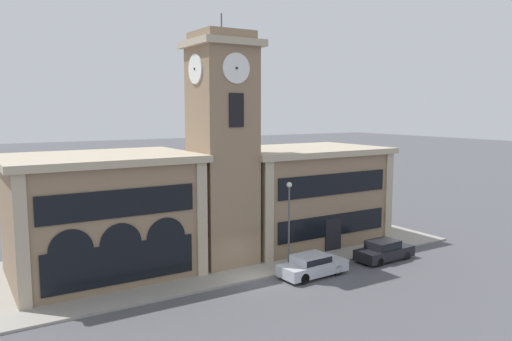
# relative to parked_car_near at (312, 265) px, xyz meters

# --- Properties ---
(ground_plane) EXTENTS (300.00, 300.00, 0.00)m
(ground_plane) POSITION_rel_parked_car_near_xyz_m (-3.59, 1.14, -0.76)
(ground_plane) COLOR #4C4C51
(sidewalk_kerb) EXTENTS (37.25, 12.58, 0.15)m
(sidewalk_kerb) POSITION_rel_parked_car_near_xyz_m (-3.59, 7.43, -0.69)
(sidewalk_kerb) COLOR gray
(sidewalk_kerb) RESTS_ON ground_plane
(clock_tower) EXTENTS (4.53, 4.53, 17.18)m
(clock_tower) POSITION_rel_parked_car_near_xyz_m (-3.59, 5.52, 7.28)
(clock_tower) COLOR #897056
(clock_tower) RESTS_ON ground_plane
(town_hall_left_wing) EXTENTS (11.92, 8.81, 7.94)m
(town_hall_left_wing) POSITION_rel_parked_car_near_xyz_m (-11.42, 7.63, 3.23)
(town_hall_left_wing) COLOR #897056
(town_hall_left_wing) RESTS_ON ground_plane
(town_hall_right_wing) EXTENTS (13.11, 8.81, 7.72)m
(town_hall_right_wing) POSITION_rel_parked_car_near_xyz_m (4.83, 7.64, 3.12)
(town_hall_right_wing) COLOR #897056
(town_hall_right_wing) RESTS_ON ground_plane
(parked_car_near) EXTENTS (4.76, 2.13, 1.46)m
(parked_car_near) POSITION_rel_parked_car_near_xyz_m (0.00, 0.00, 0.00)
(parked_car_near) COLOR #B2B7C1
(parked_car_near) RESTS_ON ground_plane
(parked_car_mid) EXTENTS (4.64, 2.06, 1.47)m
(parked_car_mid) POSITION_rel_parked_car_near_xyz_m (6.55, -0.00, -0.00)
(parked_car_mid) COLOR black
(parked_car_mid) RESTS_ON ground_plane
(street_lamp) EXTENTS (0.36, 0.36, 5.93)m
(street_lamp) POSITION_rel_parked_car_near_xyz_m (-0.80, 1.51, 3.26)
(street_lamp) COLOR #4C4C51
(street_lamp) RESTS_ON sidewalk_kerb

